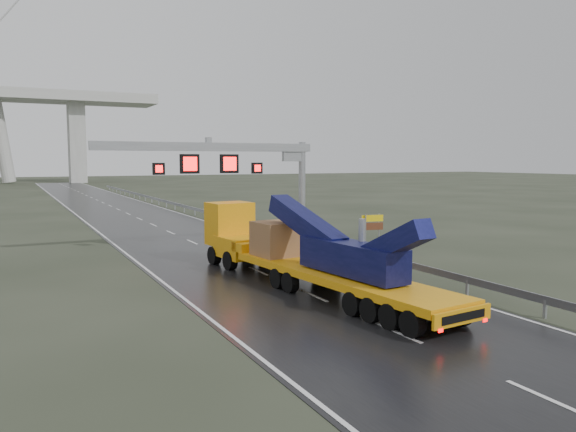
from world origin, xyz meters
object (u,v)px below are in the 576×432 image
sign_gantry (239,165)px  exit_sign_pair (372,226)px  heavy_haul_truck (290,249)px  striped_barrier (292,236)px

sign_gantry → exit_sign_pair: (6.90, -5.65, -3.87)m
heavy_haul_truck → striped_barrier: 12.35m
sign_gantry → heavy_haul_truck: bearing=-99.1°
heavy_haul_truck → striped_barrier: (5.68, 10.91, -1.06)m
exit_sign_pair → striped_barrier: 6.37m
heavy_haul_truck → striped_barrier: size_ratio=15.56×
sign_gantry → exit_sign_pair: size_ratio=5.97×
sign_gantry → striped_barrier: (3.91, -0.14, -5.03)m
sign_gantry → exit_sign_pair: 9.71m
exit_sign_pair → heavy_haul_truck: bearing=-135.7°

